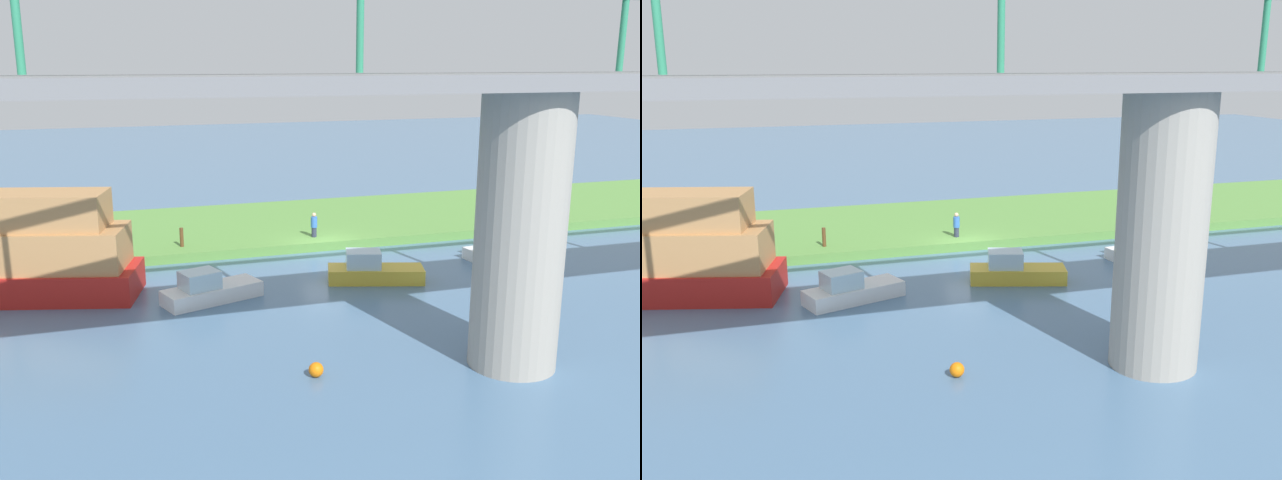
{
  "view_description": "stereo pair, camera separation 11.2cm",
  "coord_description": "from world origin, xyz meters",
  "views": [
    {
      "loc": [
        11.64,
        35.54,
        10.21
      ],
      "look_at": [
        1.89,
        5.0,
        2.0
      ],
      "focal_mm": 39.66,
      "sensor_mm": 36.0,
      "label": 1
    },
    {
      "loc": [
        11.54,
        35.58,
        10.21
      ],
      "look_at": [
        1.89,
        5.0,
        2.0
      ],
      "focal_mm": 39.66,
      "sensor_mm": 36.0,
      "label": 2
    }
  ],
  "objects": [
    {
      "name": "motorboat_red",
      "position": [
        -0.46,
        5.84,
        0.53
      ],
      "size": [
        4.76,
        2.85,
        1.49
      ],
      "color": "gold",
      "rests_on": "ground"
    },
    {
      "name": "houseboat_blue",
      "position": [
        -8.37,
        3.99,
        0.47
      ],
      "size": [
        4.06,
        1.88,
        1.31
      ],
      "color": "white",
      "rests_on": "ground"
    },
    {
      "name": "bridge_pylon",
      "position": [
        -1.51,
        16.04,
        4.65
      ],
      "size": [
        2.97,
        2.97,
        9.3
      ],
      "primitive_type": "cylinder",
      "color": "#9E998E",
      "rests_on": "ground"
    },
    {
      "name": "ground_plane",
      "position": [
        0.0,
        0.0,
        0.0
      ],
      "size": [
        160.0,
        160.0,
        0.0
      ],
      "primitive_type": "plane",
      "color": "#4C7093"
    },
    {
      "name": "marker_buoy",
      "position": [
        5.2,
        14.96,
        0.25
      ],
      "size": [
        0.5,
        0.5,
        0.5
      ],
      "primitive_type": "sphere",
      "color": "orange",
      "rests_on": "ground"
    },
    {
      "name": "mooring_post",
      "position": [
        7.57,
        -1.49,
        1.01
      ],
      "size": [
        0.2,
        0.2,
        1.02
      ],
      "primitive_type": "cylinder",
      "color": "brown",
      "rests_on": "grassy_bank"
    },
    {
      "name": "person_on_bank",
      "position": [
        0.2,
        -1.39,
        1.2
      ],
      "size": [
        0.48,
        0.48,
        1.39
      ],
      "color": "#2D334C",
      "rests_on": "grassy_bank"
    },
    {
      "name": "pontoon_yellow",
      "position": [
        14.78,
        3.4,
        1.91
      ],
      "size": [
        10.61,
        5.89,
        5.15
      ],
      "color": "red",
      "rests_on": "ground"
    },
    {
      "name": "skiff_small",
      "position": [
        7.37,
        6.34,
        0.51
      ],
      "size": [
        4.57,
        2.83,
        1.44
      ],
      "color": "white",
      "rests_on": "ground"
    },
    {
      "name": "grassy_bank",
      "position": [
        0.0,
        -6.0,
        0.25
      ],
      "size": [
        80.0,
        12.0,
        0.5
      ],
      "primitive_type": "cube",
      "color": "#5B9342",
      "rests_on": "ground"
    },
    {
      "name": "bridge_span",
      "position": [
        -1.51,
        16.03,
        9.8
      ],
      "size": [
        69.78,
        4.3,
        3.25
      ],
      "color": "slate",
      "rests_on": "bridge_pylon"
    }
  ]
}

